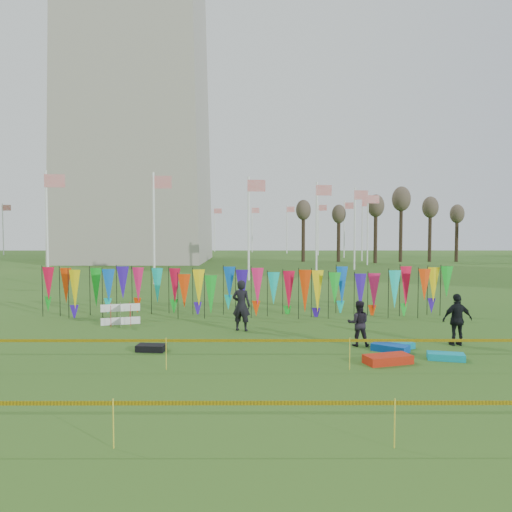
{
  "coord_description": "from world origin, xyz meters",
  "views": [
    {
      "loc": [
        0.47,
        -14.76,
        3.9
      ],
      "look_at": [
        0.52,
        6.0,
        2.81
      ],
      "focal_mm": 35.0,
      "sensor_mm": 36.0,
      "label": 1
    }
  ],
  "objects_px": {
    "box_kite": "(121,314)",
    "kite_bag_teal": "(446,356)",
    "kite_bag_turquoise": "(399,346)",
    "kite_bag_blue": "(390,348)",
    "person_left": "(241,305)",
    "kite_bag_black": "(151,348)",
    "person_mid": "(358,323)",
    "kite_bag_red": "(388,359)",
    "person_right": "(457,320)"
  },
  "relations": [
    {
      "from": "box_kite",
      "to": "kite_bag_teal",
      "type": "distance_m",
      "value": 12.52
    },
    {
      "from": "kite_bag_turquoise",
      "to": "kite_bag_blue",
      "type": "bearing_deg",
      "value": -136.89
    },
    {
      "from": "person_left",
      "to": "kite_bag_teal",
      "type": "distance_m",
      "value": 7.67
    },
    {
      "from": "person_left",
      "to": "kite_bag_teal",
      "type": "xyz_separation_m",
      "value": [
        6.26,
        -4.35,
        -0.89
      ]
    },
    {
      "from": "person_left",
      "to": "kite_bag_blue",
      "type": "xyz_separation_m",
      "value": [
        4.88,
        -3.31,
        -0.87
      ]
    },
    {
      "from": "kite_bag_blue",
      "to": "kite_bag_black",
      "type": "distance_m",
      "value": 7.7
    },
    {
      "from": "person_mid",
      "to": "kite_bag_teal",
      "type": "distance_m",
      "value": 2.97
    },
    {
      "from": "kite_bag_blue",
      "to": "kite_bag_red",
      "type": "distance_m",
      "value": 1.51
    },
    {
      "from": "box_kite",
      "to": "kite_bag_red",
      "type": "relative_size",
      "value": 0.65
    },
    {
      "from": "kite_bag_turquoise",
      "to": "kite_bag_blue",
      "type": "relative_size",
      "value": 0.89
    },
    {
      "from": "person_mid",
      "to": "box_kite",
      "type": "bearing_deg",
      "value": -15.86
    },
    {
      "from": "kite_bag_blue",
      "to": "kite_bag_red",
      "type": "xyz_separation_m",
      "value": [
        -0.47,
        -1.44,
        0.01
      ]
    },
    {
      "from": "kite_bag_turquoise",
      "to": "kite_bag_red",
      "type": "height_order",
      "value": "kite_bag_red"
    },
    {
      "from": "kite_bag_red",
      "to": "kite_bag_black",
      "type": "bearing_deg",
      "value": 168.21
    },
    {
      "from": "person_left",
      "to": "kite_bag_black",
      "type": "distance_m",
      "value": 4.39
    },
    {
      "from": "person_left",
      "to": "kite_bag_black",
      "type": "height_order",
      "value": "person_left"
    },
    {
      "from": "person_left",
      "to": "kite_bag_red",
      "type": "distance_m",
      "value": 6.54
    },
    {
      "from": "box_kite",
      "to": "person_mid",
      "type": "bearing_deg",
      "value": -22.31
    },
    {
      "from": "box_kite",
      "to": "kite_bag_black",
      "type": "relative_size",
      "value": 0.98
    },
    {
      "from": "person_left",
      "to": "person_mid",
      "type": "xyz_separation_m",
      "value": [
        4.01,
        -2.53,
        -0.22
      ]
    },
    {
      "from": "kite_bag_teal",
      "to": "kite_bag_black",
      "type": "bearing_deg",
      "value": 173.07
    },
    {
      "from": "kite_bag_red",
      "to": "kite_bag_teal",
      "type": "relative_size",
      "value": 1.28
    },
    {
      "from": "kite_bag_black",
      "to": "kite_bag_teal",
      "type": "height_order",
      "value": "kite_bag_black"
    },
    {
      "from": "kite_bag_turquoise",
      "to": "kite_bag_teal",
      "type": "bearing_deg",
      "value": -53.48
    },
    {
      "from": "kite_bag_teal",
      "to": "person_left",
      "type": "bearing_deg",
      "value": 145.25
    },
    {
      "from": "person_mid",
      "to": "kite_bag_blue",
      "type": "xyz_separation_m",
      "value": [
        0.87,
        -0.78,
        -0.65
      ]
    },
    {
      "from": "kite_bag_blue",
      "to": "kite_bag_black",
      "type": "relative_size",
      "value": 1.23
    },
    {
      "from": "kite_bag_turquoise",
      "to": "kite_bag_red",
      "type": "xyz_separation_m",
      "value": [
        -0.83,
        -1.78,
        0.03
      ]
    },
    {
      "from": "kite_bag_blue",
      "to": "kite_bag_teal",
      "type": "height_order",
      "value": "kite_bag_blue"
    },
    {
      "from": "person_right",
      "to": "kite_bag_black",
      "type": "bearing_deg",
      "value": -1.97
    },
    {
      "from": "person_mid",
      "to": "kite_bag_red",
      "type": "relative_size",
      "value": 1.12
    },
    {
      "from": "person_right",
      "to": "kite_bag_teal",
      "type": "distance_m",
      "value": 2.31
    },
    {
      "from": "person_mid",
      "to": "kite_bag_turquoise",
      "type": "distance_m",
      "value": 1.47
    },
    {
      "from": "person_left",
      "to": "kite_bag_teal",
      "type": "height_order",
      "value": "person_left"
    },
    {
      "from": "person_mid",
      "to": "person_right",
      "type": "xyz_separation_m",
      "value": [
        3.35,
        0.07,
        0.11
      ]
    },
    {
      "from": "person_left",
      "to": "kite_bag_turquoise",
      "type": "xyz_separation_m",
      "value": [
        5.24,
        -2.97,
        -0.89
      ]
    },
    {
      "from": "box_kite",
      "to": "kite_bag_teal",
      "type": "height_order",
      "value": "box_kite"
    },
    {
      "from": "person_mid",
      "to": "kite_bag_teal",
      "type": "bearing_deg",
      "value": 147.68
    },
    {
      "from": "person_right",
      "to": "kite_bag_red",
      "type": "xyz_separation_m",
      "value": [
        -2.95,
        -2.28,
        -0.75
      ]
    },
    {
      "from": "person_mid",
      "to": "kite_bag_teal",
      "type": "height_order",
      "value": "person_mid"
    },
    {
      "from": "box_kite",
      "to": "kite_bag_teal",
      "type": "relative_size",
      "value": 0.83
    },
    {
      "from": "kite_bag_blue",
      "to": "kite_bag_teal",
      "type": "distance_m",
      "value": 1.73
    },
    {
      "from": "box_kite",
      "to": "person_right",
      "type": "bearing_deg",
      "value": -16.36
    },
    {
      "from": "kite_bag_black",
      "to": "box_kite",
      "type": "bearing_deg",
      "value": 116.18
    },
    {
      "from": "box_kite",
      "to": "person_left",
      "type": "height_order",
      "value": "person_left"
    },
    {
      "from": "kite_bag_red",
      "to": "kite_bag_black",
      "type": "height_order",
      "value": "kite_bag_red"
    },
    {
      "from": "person_mid",
      "to": "person_right",
      "type": "distance_m",
      "value": 3.35
    },
    {
      "from": "box_kite",
      "to": "person_right",
      "type": "distance_m",
      "value": 12.87
    },
    {
      "from": "kite_bag_black",
      "to": "kite_bag_teal",
      "type": "distance_m",
      "value": 9.15
    },
    {
      "from": "kite_bag_black",
      "to": "person_mid",
      "type": "bearing_deg",
      "value": 5.92
    }
  ]
}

